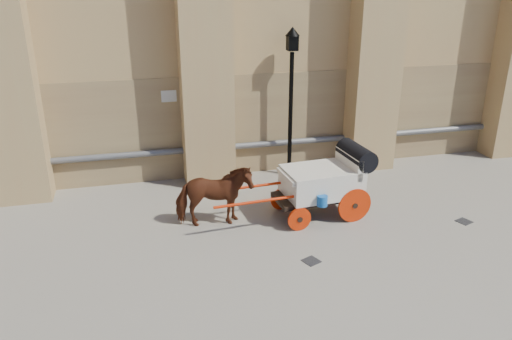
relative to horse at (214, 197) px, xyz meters
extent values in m
plane|color=slate|center=(1.33, -0.81, -0.76)|extent=(90.00, 90.00, 0.00)
cube|color=#937D52|center=(3.33, 3.34, 0.74)|extent=(44.00, 0.35, 3.00)
cylinder|color=#59595B|center=(3.33, 3.07, 0.14)|extent=(42.00, 0.18, 0.18)
cube|color=beige|center=(-0.67, 3.16, 1.74)|extent=(0.42, 0.04, 0.32)
imported|color=#612A13|center=(0.00, 0.00, 0.00)|extent=(1.84, 0.93, 1.52)
cube|color=black|center=(2.57, -0.09, -0.23)|extent=(2.18, 1.11, 0.12)
cube|color=beige|center=(2.67, -0.08, 0.16)|extent=(1.91, 1.33, 0.67)
cube|color=beige|center=(3.39, -0.03, 0.54)|extent=(0.23, 1.21, 0.53)
cube|color=beige|center=(1.85, -0.14, 0.40)|extent=(0.41, 1.08, 0.10)
cylinder|color=black|center=(3.58, -0.02, 0.73)|extent=(0.62, 1.24, 0.54)
cylinder|color=red|center=(3.34, -0.63, -0.33)|extent=(0.87, 0.12, 0.87)
cylinder|color=red|center=(3.25, 0.56, -0.33)|extent=(0.87, 0.12, 0.87)
cylinder|color=red|center=(1.90, -0.74, -0.47)|extent=(0.58, 0.10, 0.58)
cylinder|color=red|center=(1.81, 0.45, -0.47)|extent=(0.58, 0.10, 0.58)
cylinder|color=red|center=(1.02, -0.64, 0.06)|extent=(2.31, 0.23, 0.07)
cylinder|color=red|center=(0.96, 0.23, 0.06)|extent=(2.31, 0.23, 0.07)
cylinder|color=#1359AD|center=(2.43, -0.78, -0.04)|extent=(0.25, 0.25, 0.25)
cylinder|color=black|center=(2.74, 2.70, 1.07)|extent=(0.12, 0.12, 3.65)
cone|color=black|center=(2.74, 2.70, -0.58)|extent=(0.36, 0.36, 0.36)
cube|color=black|center=(2.74, 2.70, 3.14)|extent=(0.28, 0.28, 0.43)
cone|color=black|center=(2.74, 2.70, 3.45)|extent=(0.41, 0.41, 0.24)
cube|color=black|center=(1.70, -2.11, -0.75)|extent=(0.42, 0.42, 0.01)
cube|color=black|center=(5.96, -1.32, -0.75)|extent=(0.41, 0.41, 0.01)
camera|label=1|loc=(-1.66, -10.65, 4.89)|focal=35.00mm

